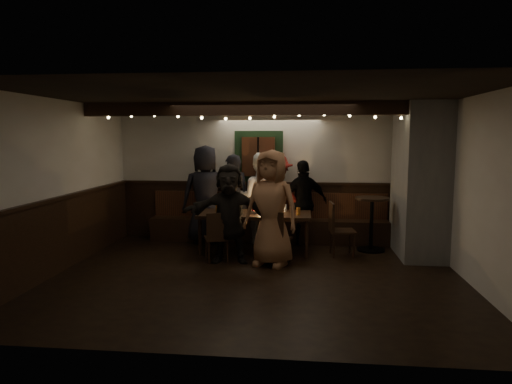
# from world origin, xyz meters

# --- Properties ---
(room) EXTENTS (6.02, 5.01, 2.62)m
(room) POSITION_xyz_m (1.07, 1.42, 1.07)
(room) COLOR black
(room) RESTS_ON ground
(dining_table) EXTENTS (1.96, 0.84, 0.85)m
(dining_table) POSITION_xyz_m (-0.17, 1.40, 0.64)
(dining_table) COLOR black
(dining_table) RESTS_ON ground
(chair_near_left) EXTENTS (0.48, 0.48, 0.83)m
(chair_near_left) POSITION_xyz_m (-0.70, 0.67, 0.47)
(chair_near_left) COLOR black
(chair_near_left) RESTS_ON ground
(chair_near_right) EXTENTS (0.51, 0.51, 0.87)m
(chair_near_right) POSITION_xyz_m (0.23, 0.64, 0.49)
(chair_near_right) COLOR black
(chair_near_right) RESTS_ON ground
(chair_end) EXTENTS (0.46, 0.46, 0.92)m
(chair_end) POSITION_xyz_m (1.27, 1.30, 0.52)
(chair_end) COLOR black
(chair_end) RESTS_ON ground
(high_top) EXTENTS (0.61, 0.61, 0.97)m
(high_top) POSITION_xyz_m (1.90, 1.72, 0.61)
(high_top) COLOR black
(high_top) RESTS_ON ground
(person_a) EXTENTS (1.04, 0.81, 1.88)m
(person_a) POSITION_xyz_m (-1.18, 2.02, 0.94)
(person_a) COLOR black
(person_a) RESTS_ON ground
(person_b) EXTENTS (0.65, 0.46, 1.71)m
(person_b) POSITION_xyz_m (-0.66, 2.12, 0.86)
(person_b) COLOR black
(person_b) RESTS_ON ground
(person_c) EXTENTS (0.88, 0.71, 1.73)m
(person_c) POSITION_xyz_m (-0.16, 2.16, 0.87)
(person_c) COLOR silver
(person_c) RESTS_ON ground
(person_d) EXTENTS (1.15, 0.71, 1.71)m
(person_d) POSITION_xyz_m (0.16, 2.12, 0.86)
(person_d) COLOR maroon
(person_d) RESTS_ON ground
(person_e) EXTENTS (1.01, 0.70, 1.60)m
(person_e) POSITION_xyz_m (0.69, 2.11, 0.80)
(person_e) COLOR black
(person_e) RESTS_ON ground
(person_f) EXTENTS (1.53, 0.61, 1.61)m
(person_f) POSITION_xyz_m (-0.51, 0.72, 0.81)
(person_f) COLOR black
(person_f) RESTS_ON ground
(person_g) EXTENTS (1.04, 0.85, 1.84)m
(person_g) POSITION_xyz_m (0.18, 0.61, 0.92)
(person_g) COLOR #A36E49
(person_g) RESTS_ON ground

